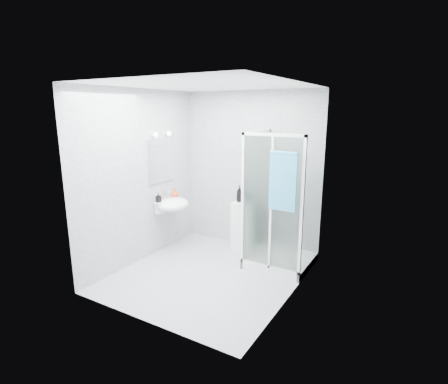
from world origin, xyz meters
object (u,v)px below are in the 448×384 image
Objects in this scene: storage_cabinet at (244,227)px; soap_dispenser_orange at (175,193)px; shower_enclosure at (274,237)px; hand_towel at (283,180)px; shampoo_bottle_b at (247,195)px; soap_dispenser_black at (158,197)px; wall_basin at (172,205)px; shampoo_bottle_a at (239,194)px.

soap_dispenser_orange is at bearing -164.23° from storage_cabinet.
hand_towel is at bearing -57.50° from shower_enclosure.
shower_enclosure is 7.77× the size of shampoo_bottle_b.
shampoo_bottle_b reaches higher than soap_dispenser_black.
shower_enclosure is at bearing -27.65° from storage_cabinet.
shower_enclosure is 2.57× the size of hand_towel.
wall_basin is (-1.66, -0.32, 0.35)m from shower_enclosure.
storage_cabinet is at bearing 14.10° from shampoo_bottle_a.
soap_dispenser_orange is at bearing 172.62° from hand_towel.
shower_enclosure is at bearing 122.50° from hand_towel.
storage_cabinet is 1.49m from hand_towel.
soap_dispenser_black is at bearing -124.15° from wall_basin.
wall_basin is at bearing -169.19° from shower_enclosure.
hand_towel is 5.11× the size of soap_dispenser_black.
wall_basin is at bearing -152.19° from shampoo_bottle_b.
shampoo_bottle_b is 1.61× the size of soap_dispenser_orange.
storage_cabinet is 5.52× the size of soap_dispenser_black.
wall_basin is 1.11m from shampoo_bottle_a.
shower_enclosure reaches higher than soap_dispenser_orange.
shower_enclosure reaches higher than wall_basin.
hand_towel reaches higher than soap_dispenser_black.
hand_towel is 1.15m from shampoo_bottle_b.
wall_basin is 2.08× the size of shampoo_bottle_a.
soap_dispenser_orange reaches higher than soap_dispenser_black.
shower_enclosure is at bearing 10.81° from wall_basin.
hand_towel is at bearing -2.55° from wall_basin.
storage_cabinet is (1.02, 0.58, -0.38)m from wall_basin.
soap_dispenser_orange is 1.05× the size of soap_dispenser_black.
wall_basin is 0.72× the size of hand_towel.
shampoo_bottle_a is at bearing 21.20° from soap_dispenser_orange.
soap_dispenser_orange is (-1.98, 0.26, -0.47)m from hand_towel.
shampoo_bottle_b is (0.06, -0.01, 0.55)m from storage_cabinet.
shampoo_bottle_a is at bearing 35.02° from soap_dispenser_black.
storage_cabinet is at bearing 20.68° from soap_dispenser_orange.
wall_basin is 0.67× the size of storage_cabinet.
shampoo_bottle_b is (1.08, 0.57, 0.17)m from wall_basin.
shower_enclosure is 0.69m from storage_cabinet.
wall_basin is 3.68× the size of soap_dispenser_black.
soap_dispenser_black reaches higher than wall_basin.
storage_cabinet is at bearing 157.25° from shower_enclosure.
hand_towel is at bearing -41.77° from storage_cabinet.
shampoo_bottle_b is at bearing 141.91° from hand_towel.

